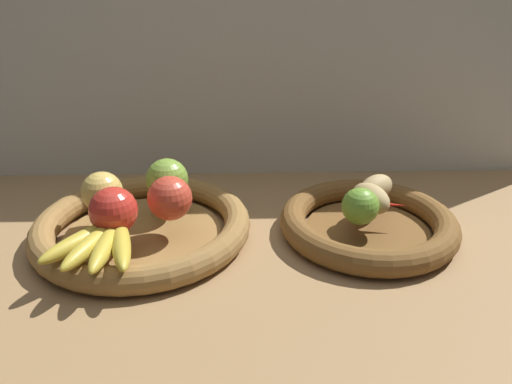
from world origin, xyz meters
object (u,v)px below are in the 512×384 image
Objects in this scene: fruit_bowl_left at (143,226)px; apple_red_right at (170,198)px; apple_green_back at (167,179)px; chili_pepper at (377,204)px; apple_red_front at (113,211)px; fruit_bowl_right at (368,223)px; potato_back at (376,188)px; apple_golden_left at (102,192)px; lime_near at (360,206)px; potato_large at (371,198)px; banana_bunch_front at (101,242)px.

apple_red_right is (5.51, -1.74, 6.32)cm from fruit_bowl_left.
apple_green_back is 0.74× the size of chili_pepper.
fruit_bowl_right is at bearing 8.19° from apple_red_front.
potato_back is at bearing 86.85° from chili_pepper.
potato_back is (49.49, 3.27, -1.27)cm from apple_golden_left.
apple_green_back is 11.73cm from apple_golden_left.
chili_pepper is at bearing 0.78° from fruit_bowl_left.
fruit_bowl_right is 44.34cm from apple_red_front.
apple_red_front reaches higher than fruit_bowl_right.
lime_near is at bearing 2.77° from apple_red_front.
chili_pepper is (36.45, 2.31, -2.83)cm from apple_red_right.
apple_red_right is at bearing 28.07° from apple_red_front.
apple_golden_left is 0.69× the size of chili_pepper.
apple_golden_left reaches higher than potato_large.
apple_golden_left is 48.84cm from chili_pepper.
apple_golden_left is at bearing 172.47° from lime_near.
fruit_bowl_left is 13.15cm from banana_bunch_front.
lime_near reaches higher than fruit_bowl_right.
apple_red_front is (-43.43, -6.25, 6.39)cm from fruit_bowl_right.
fruit_bowl_left is 42.11cm from chili_pepper.
apple_red_right is at bearing -79.12° from apple_green_back.
apple_red_right is at bearing -177.16° from potato_large.
potato_large is (43.43, 6.25, -1.41)cm from apple_red_front.
apple_red_front is 45.52cm from chili_pepper.
potato_back is (45.64, 11.11, -1.56)cm from apple_red_front.
fruit_bowl_right is 46.03cm from banana_bunch_front.
potato_large is at bearing 8.19° from apple_red_front.
apple_golden_left reaches higher than potato_back.
chili_pepper is at bearing -99.66° from potato_back.
potato_back is (37.18, 6.60, -1.49)cm from apple_red_right.
potato_back is 0.76× the size of chili_pepper.
apple_green_back is 35.24cm from lime_near.
potato_back is at bearing 10.06° from apple_red_right.
apple_green_back is 38.76cm from potato_back.
apple_red_front is (-6.94, -12.43, 0.01)cm from apple_green_back.
potato_back is (46.48, 16.83, 0.92)cm from banana_bunch_front.
apple_red_front reaches higher than apple_golden_left.
potato_back is (38.70, -1.32, -1.55)cm from apple_green_back.
banana_bunch_front is (-0.84, -5.72, -2.48)cm from apple_red_front.
apple_red_front is 1.02× the size of apple_red_right.
banana_bunch_front is (-9.30, -10.23, -2.41)cm from apple_red_right.
fruit_bowl_left and fruit_bowl_right have the same top height.
apple_golden_left reaches higher than chili_pepper.
potato_back reaches higher than fruit_bowl_left.
fruit_bowl_left is 1.21× the size of fruit_bowl_right.
fruit_bowl_left is 5.31× the size of apple_golden_left.
banana_bunch_front is 1.57× the size of chili_pepper.
chili_pepper is (4.33, 4.85, -2.13)cm from lime_near.
lime_near is (32.12, -2.55, -0.69)cm from apple_red_right.
fruit_bowl_right is 3.80× the size of potato_large.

